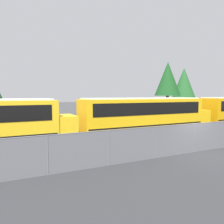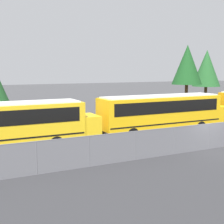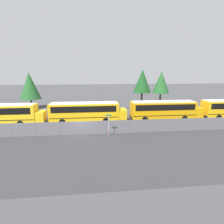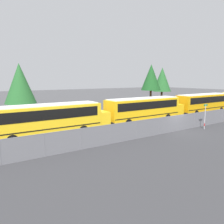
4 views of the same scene
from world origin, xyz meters
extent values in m
plane|color=#424244|center=(0.00, 0.00, 0.00)|extent=(200.00, 200.00, 0.00)
cube|color=#9EA0A5|center=(0.00, 0.00, 0.91)|extent=(78.25, 0.03, 1.81)
cube|color=slate|center=(0.00, -0.01, 0.91)|extent=(78.25, 0.01, 1.81)
cylinder|color=slate|center=(0.00, 0.00, 1.81)|extent=(78.25, 0.05, 0.05)
cylinder|color=slate|center=(-12.04, 0.00, 0.91)|extent=(0.07, 0.07, 1.81)
cylinder|color=slate|center=(-9.03, 0.00, 0.91)|extent=(0.07, 0.07, 1.81)
cylinder|color=slate|center=(-6.02, 0.00, 0.91)|extent=(0.07, 0.07, 1.81)
cylinder|color=slate|center=(-3.01, 0.00, 0.91)|extent=(0.07, 0.07, 1.81)
cylinder|color=slate|center=(0.00, 0.00, 0.91)|extent=(0.07, 0.07, 1.81)
cube|color=yellow|center=(-13.16, 5.41, 1.89)|extent=(11.14, 2.49, 2.75)
cube|color=black|center=(-13.16, 5.41, 2.50)|extent=(10.25, 2.53, 0.99)
cube|color=black|center=(-13.16, 5.41, 1.12)|extent=(10.92, 2.52, 0.10)
cube|color=yellow|center=(-6.92, 5.41, 1.34)|extent=(1.34, 2.29, 1.65)
cylinder|color=black|center=(-9.71, 6.53, 0.52)|extent=(1.04, 0.28, 1.04)
cylinder|color=black|center=(-9.71, 4.28, 0.52)|extent=(1.04, 0.28, 1.04)
cube|color=yellow|center=(-0.03, 5.72, 1.89)|extent=(11.14, 2.49, 2.75)
cube|color=black|center=(-0.03, 5.72, 2.50)|extent=(10.25, 2.53, 0.99)
cube|color=black|center=(-0.03, 5.72, 1.12)|extent=(10.92, 2.52, 0.10)
cube|color=yellow|center=(6.21, 5.72, 1.34)|extent=(1.34, 2.29, 1.65)
cube|color=black|center=(-5.65, 5.72, 0.67)|extent=(0.12, 2.49, 0.24)
cube|color=silver|center=(-0.03, 5.72, 3.31)|extent=(10.58, 2.24, 0.10)
cylinder|color=black|center=(3.42, 6.85, 0.52)|extent=(1.04, 0.28, 1.04)
cylinder|color=black|center=(3.42, 4.60, 0.52)|extent=(1.04, 0.28, 1.04)
cylinder|color=black|center=(-3.49, 6.85, 0.52)|extent=(1.04, 0.28, 1.04)
cylinder|color=black|center=(-3.49, 4.60, 0.52)|extent=(1.04, 0.28, 1.04)
cylinder|color=#51381E|center=(12.99, 18.09, 1.74)|extent=(0.44, 0.44, 3.49)
cone|color=#194C1E|center=(12.99, 18.09, 6.19)|extent=(4.16, 4.16, 5.40)
cylinder|color=#51381E|center=(18.39, 20.09, 1.49)|extent=(0.44, 0.44, 2.99)
cone|color=#235B28|center=(18.39, 20.09, 5.72)|extent=(4.20, 4.20, 5.46)
camera|label=1|loc=(-10.64, -9.89, 3.60)|focal=35.00mm
camera|label=2|loc=(-15.58, -16.10, 5.58)|focal=50.00mm
camera|label=3|loc=(1.58, -22.63, 8.22)|focal=28.00mm
camera|label=4|loc=(-19.59, -16.07, 5.87)|focal=35.00mm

